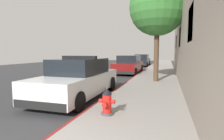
{
  "coord_description": "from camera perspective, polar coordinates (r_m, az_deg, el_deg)",
  "views": [
    {
      "loc": [
        2.18,
        -1.85,
        1.81
      ],
      "look_at": [
        -0.3,
        6.24,
        1.0
      ],
      "focal_mm": 29.28,
      "sensor_mm": 36.0,
      "label": 1
    }
  ],
  "objects": [
    {
      "name": "parked_car_silver_ahead",
      "position": [
        15.97,
        5.28,
        1.61
      ],
      "size": [
        1.94,
        4.84,
        1.56
      ],
      "color": "maroon",
      "rests_on": "ground"
    },
    {
      "name": "police_cruiser",
      "position": [
        7.55,
        -10.28,
        -2.74
      ],
      "size": [
        1.94,
        4.84,
        1.68
      ],
      "color": "white",
      "rests_on": "ground"
    },
    {
      "name": "parked_car_dark_far",
      "position": [
        25.35,
        9.3,
        2.99
      ],
      "size": [
        1.94,
        4.84,
        1.56
      ],
      "color": "black",
      "rests_on": "ground"
    },
    {
      "name": "street_tree",
      "position": [
        11.14,
        14.0,
        18.32
      ],
      "size": [
        3.17,
        3.17,
        5.77
      ],
      "color": "brown",
      "rests_on": "sidewalk_pavement"
    },
    {
      "name": "curb_painted_edge",
      "position": [
        12.18,
        6.38,
        -2.74
      ],
      "size": [
        0.08,
        60.0,
        0.15
      ],
      "primitive_type": "cube",
      "color": "maroon",
      "rests_on": "ground"
    },
    {
      "name": "fire_hydrant",
      "position": [
        4.93,
        -1.61,
        -9.94
      ],
      "size": [
        0.44,
        0.4,
        0.76
      ],
      "color": "#4C4C51",
      "rests_on": "sidewalk_pavement"
    },
    {
      "name": "sidewalk_pavement",
      "position": [
        12.01,
        13.15,
        -2.97
      ],
      "size": [
        2.8,
        60.0,
        0.15
      ],
      "primitive_type": "cube",
      "color": "gray",
      "rests_on": "ground"
    },
    {
      "name": "ground_plane",
      "position": [
        13.79,
        -12.62,
        -2.62
      ],
      "size": [
        32.35,
        60.0,
        0.2
      ],
      "primitive_type": "cube",
      "color": "#353538"
    }
  ]
}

